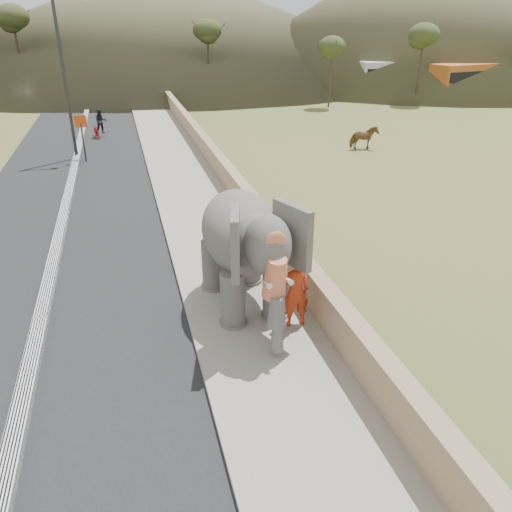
{
  "coord_description": "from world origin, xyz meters",
  "views": [
    {
      "loc": [
        -2.59,
        -10.97,
        6.82
      ],
      "look_at": [
        0.2,
        -0.63,
        1.7
      ],
      "focal_mm": 35.0,
      "sensor_mm": 36.0,
      "label": 1
    }
  ],
  "objects": [
    {
      "name": "walkway",
      "position": [
        0.0,
        10.0,
        0.07
      ],
      "size": [
        3.0,
        120.0,
        0.15
      ],
      "primitive_type": "cube",
      "color": "#9E9687",
      "rests_on": "ground"
    },
    {
      "name": "cow",
      "position": [
        10.72,
        14.9,
        0.66
      ],
      "size": [
        1.57,
        0.73,
        1.32
      ],
      "primitive_type": "imported",
      "rotation": [
        0.0,
        0.0,
        1.58
      ],
      "color": "brown",
      "rests_on": "ground"
    },
    {
      "name": "road",
      "position": [
        -5.0,
        10.0,
        0.01
      ],
      "size": [
        7.0,
        120.0,
        0.03
      ],
      "primitive_type": "cube",
      "color": "black",
      "rests_on": "ground"
    },
    {
      "name": "elephant_and_man",
      "position": [
        0.02,
        -0.04,
        1.67
      ],
      "size": [
        2.48,
        4.37,
        3.07
      ],
      "color": "slate",
      "rests_on": "ground"
    },
    {
      "name": "hill_right",
      "position": [
        36.0,
        52.0,
        8.0
      ],
      "size": [
        56.0,
        56.0,
        16.0
      ],
      "primitive_type": "cone",
      "color": "brown",
      "rests_on": "ground"
    },
    {
      "name": "bus_orange",
      "position": [
        30.6,
        31.02,
        1.55
      ],
      "size": [
        11.27,
        4.44,
        3.1
      ],
      "primitive_type": "cube",
      "rotation": [
        0.0,
        0.0,
        1.75
      ],
      "color": "#C46222",
      "rests_on": "ground"
    },
    {
      "name": "parapet",
      "position": [
        1.65,
        10.0,
        0.55
      ],
      "size": [
        0.3,
        120.0,
        1.1
      ],
      "primitive_type": "cube",
      "color": "tan",
      "rests_on": "ground"
    },
    {
      "name": "signboard",
      "position": [
        -4.5,
        16.19,
        1.64
      ],
      "size": [
        0.6,
        0.08,
        2.4
      ],
      "color": "#2D2D33",
      "rests_on": "ground"
    },
    {
      "name": "hill_far",
      "position": [
        5.0,
        70.0,
        7.0
      ],
      "size": [
        80.0,
        80.0,
        14.0
      ],
      "primitive_type": "cone",
      "color": "brown",
      "rests_on": "ground"
    },
    {
      "name": "distant_car",
      "position": [
        19.53,
        34.87,
        0.72
      ],
      "size": [
        4.55,
        2.94,
        1.44
      ],
      "primitive_type": "imported",
      "rotation": [
        0.0,
        0.0,
        1.25
      ],
      "color": "silver",
      "rests_on": "ground"
    },
    {
      "name": "lamppost",
      "position": [
        -4.69,
        17.02,
        4.87
      ],
      "size": [
        1.76,
        0.36,
        8.0
      ],
      "color": "#2C2D31",
      "rests_on": "ground"
    },
    {
      "name": "median",
      "position": [
        -5.0,
        10.0,
        0.11
      ],
      "size": [
        0.35,
        120.0,
        0.22
      ],
      "primitive_type": "cube",
      "color": "black",
      "rests_on": "ground"
    },
    {
      "name": "trees",
      "position": [
        3.15,
        29.02,
        3.49
      ],
      "size": [
        47.39,
        42.93,
        8.31
      ],
      "color": "#473828",
      "rests_on": "ground"
    },
    {
      "name": "bus_white",
      "position": [
        25.67,
        34.64,
        1.55
      ],
      "size": [
        11.2,
        3.65,
        3.1
      ],
      "primitive_type": "cube",
      "rotation": [
        0.0,
        0.0,
        1.47
      ],
      "color": "white",
      "rests_on": "ground"
    },
    {
      "name": "motorcyclist",
      "position": [
        -3.88,
        22.12,
        0.69
      ],
      "size": [
        1.17,
        1.68,
        1.76
      ],
      "color": "maroon",
      "rests_on": "ground"
    },
    {
      "name": "ground",
      "position": [
        0.0,
        0.0,
        0.0
      ],
      "size": [
        160.0,
        160.0,
        0.0
      ],
      "primitive_type": "plane",
      "color": "olive",
      "rests_on": "ground"
    }
  ]
}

